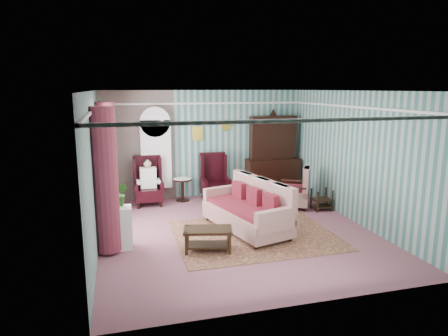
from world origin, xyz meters
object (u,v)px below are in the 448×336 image
object	(u,v)px
wingback_right	(215,177)
plant_stand	(117,228)
dresser_hutch	(273,152)
seated_woman	(148,183)
bookcase	(156,159)
round_side_table	(183,190)
wingback_left	(148,181)
nest_table	(322,199)
coffee_table	(208,240)
sofa	(246,206)
floral_armchair	(293,189)

from	to	relation	value
wingback_right	plant_stand	bearing A→B (deg)	-132.84
dresser_hutch	plant_stand	bearing A→B (deg)	-144.92
seated_woman	plant_stand	bearing A→B (deg)	-106.22
bookcase	round_side_table	bearing A→B (deg)	-20.27
wingback_left	nest_table	world-z (taller)	wingback_left
dresser_hutch	coffee_table	xyz separation A→B (m)	(-2.69, -3.56, -0.96)
coffee_table	sofa	bearing A→B (deg)	40.13
floral_armchair	plant_stand	bearing A→B (deg)	141.00
sofa	floral_armchair	xyz separation A→B (m)	(1.68, 1.31, -0.07)
bookcase	wingback_right	size ratio (longest dim) A/B	1.79
bookcase	coffee_table	xyz separation A→B (m)	(0.56, -3.68, -0.90)
wingback_left	seated_woman	world-z (taller)	wingback_left
nest_table	seated_woman	bearing A→B (deg)	159.15
dresser_hutch	wingback_left	distance (m)	3.55
nest_table	sofa	world-z (taller)	sofa
wingback_left	nest_table	xyz separation A→B (m)	(4.07, -1.55, -0.35)
wingback_left	coffee_table	bearing A→B (deg)	-76.18
wingback_right	plant_stand	world-z (taller)	wingback_right
nest_table	plant_stand	bearing A→B (deg)	-166.16
seated_woman	coffee_table	xyz separation A→B (m)	(0.81, -3.29, -0.37)
sofa	floral_armchair	world-z (taller)	sofa
plant_stand	nest_table	bearing A→B (deg)	13.84
round_side_table	nest_table	size ratio (longest dim) A/B	1.11
seated_woman	plant_stand	size ratio (longest dim) A/B	1.47
floral_armchair	dresser_hutch	bearing A→B (deg)	30.26
plant_stand	floral_armchair	xyz separation A→B (m)	(4.30, 1.63, 0.07)
seated_woman	wingback_left	bearing A→B (deg)	0.00
wingback_left	nest_table	size ratio (longest dim) A/B	2.31
sofa	coffee_table	bearing A→B (deg)	115.16
sofa	coffee_table	distance (m)	1.37
dresser_hutch	plant_stand	size ratio (longest dim) A/B	2.95
round_side_table	plant_stand	distance (m)	3.36
bookcase	round_side_table	xyz separation A→B (m)	(0.65, -0.24, -0.82)
plant_stand	coffee_table	world-z (taller)	plant_stand
bookcase	coffee_table	world-z (taller)	bookcase
plant_stand	round_side_table	bearing A→B (deg)	59.62
round_side_table	coffee_table	size ratio (longest dim) A/B	0.68
dresser_hutch	plant_stand	xyz separation A→B (m)	(-4.30, -3.02, -0.78)
seated_woman	floral_armchair	world-z (taller)	seated_woman
bookcase	seated_woman	size ratio (longest dim) A/B	1.90
wingback_right	round_side_table	distance (m)	0.92
seated_woman	floral_armchair	xyz separation A→B (m)	(3.50, -1.12, -0.12)
dresser_hutch	seated_woman	size ratio (longest dim) A/B	2.00
bookcase	round_side_table	distance (m)	1.07
floral_armchair	wingback_right	bearing A→B (deg)	87.59
seated_woman	nest_table	bearing A→B (deg)	-20.85
nest_table	coffee_table	xyz separation A→B (m)	(-3.26, -1.74, -0.05)
wingback_left	sofa	xyz separation A→B (m)	(1.82, -2.43, -0.08)
sofa	floral_armchair	size ratio (longest dim) A/B	2.31
dresser_hutch	coffee_table	size ratio (longest dim) A/B	2.67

